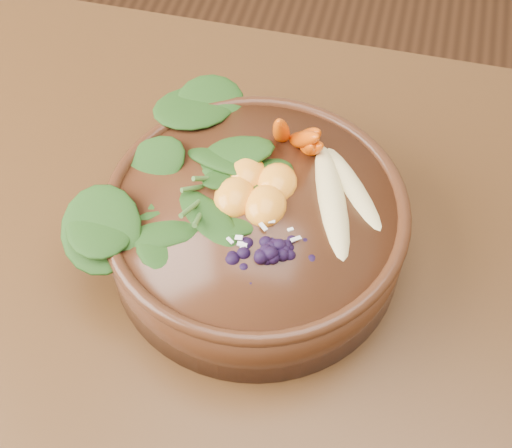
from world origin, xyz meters
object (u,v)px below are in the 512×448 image
object	(u,v)px
mandarin_cluster	(256,180)
kale_heap	(202,147)
banana_halves	(344,184)
carrot_cluster	(300,111)
blueberry_pile	(268,245)
dining_table	(510,409)
stoneware_bowl	(256,230)

from	to	relation	value
mandarin_cluster	kale_heap	bearing A→B (deg)	158.86
banana_halves	mandarin_cluster	size ratio (longest dim) A/B	1.78
kale_heap	carrot_cluster	world-z (taller)	carrot_cluster
mandarin_cluster	blueberry_pile	bearing A→B (deg)	-68.62
dining_table	stoneware_bowl	world-z (taller)	stoneware_bowl
carrot_cluster	blueberry_pile	xyz separation A→B (m)	(0.00, -0.16, -0.02)
dining_table	stoneware_bowl	xyz separation A→B (m)	(-0.31, 0.07, 0.14)
stoneware_bowl	kale_heap	size ratio (longest dim) A/B	1.53
carrot_cluster	blueberry_pile	distance (m)	0.16
dining_table	kale_heap	world-z (taller)	kale_heap
dining_table	carrot_cluster	bearing A→B (deg)	148.46
blueberry_pile	stoneware_bowl	bearing A→B (deg)	113.50
mandarin_cluster	banana_halves	bearing A→B (deg)	10.90
blueberry_pile	mandarin_cluster	bearing A→B (deg)	111.38
kale_heap	blueberry_pile	size ratio (longest dim) A/B	1.42
stoneware_bowl	banana_halves	xyz separation A→B (m)	(0.08, 0.04, 0.06)
banana_halves	mandarin_cluster	distance (m)	0.09
dining_table	kale_heap	xyz separation A→B (m)	(-0.37, 0.12, 0.20)
banana_halves	blueberry_pile	world-z (taller)	blueberry_pile
mandarin_cluster	blueberry_pile	xyz separation A→B (m)	(0.03, -0.08, 0.00)
stoneware_bowl	dining_table	bearing A→B (deg)	-13.72
kale_heap	blueberry_pile	bearing A→B (deg)	-47.56
kale_heap	mandarin_cluster	xyz separation A→B (m)	(0.06, -0.02, -0.01)
dining_table	blueberry_pile	bearing A→B (deg)	176.94
banana_halves	blueberry_pile	size ratio (longest dim) A/B	1.22
dining_table	kale_heap	size ratio (longest dim) A/B	7.78
stoneware_bowl	blueberry_pile	xyz separation A→B (m)	(0.03, -0.06, 0.06)
dining_table	blueberry_pile	size ratio (longest dim) A/B	11.03
mandarin_cluster	blueberry_pile	world-z (taller)	blueberry_pile
blueberry_pile	carrot_cluster	bearing A→B (deg)	91.09
banana_halves	blueberry_pile	bearing A→B (deg)	-141.51
stoneware_bowl	carrot_cluster	distance (m)	0.13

